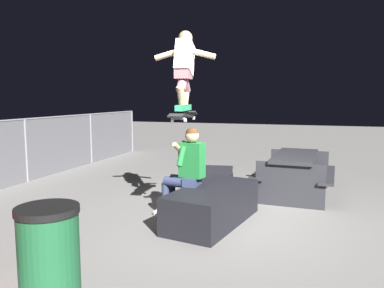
% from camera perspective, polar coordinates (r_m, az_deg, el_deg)
% --- Properties ---
extents(ground_plane, '(40.00, 40.00, 0.00)m').
position_cam_1_polar(ground_plane, '(5.56, 4.96, -11.46)').
color(ground_plane, slate).
extents(ledge_box_main, '(1.79, 1.05, 0.50)m').
position_cam_1_polar(ledge_box_main, '(5.41, 3.13, -9.20)').
color(ledge_box_main, black).
rests_on(ledge_box_main, ground).
extents(person_sitting_on_ledge, '(0.60, 0.78, 1.34)m').
position_cam_1_polar(person_sitting_on_ledge, '(5.48, -0.99, -3.63)').
color(person_sitting_on_ledge, '#2D3856').
rests_on(person_sitting_on_ledge, ground).
extents(skateboard, '(1.04, 0.31, 0.13)m').
position_cam_1_polar(skateboard, '(5.36, -1.29, 4.28)').
color(skateboard, black).
extents(skater_airborne, '(0.63, 0.89, 1.12)m').
position_cam_1_polar(skater_airborne, '(5.42, -1.17, 11.58)').
color(skater_airborne, '#2D9E66').
extents(kicker_ramp, '(1.30, 0.94, 0.45)m').
position_cam_1_polar(kicker_ramp, '(7.48, 3.09, -6.02)').
color(kicker_ramp, black).
rests_on(kicker_ramp, ground).
extents(picnic_table_back, '(1.76, 1.42, 0.75)m').
position_cam_1_polar(picnic_table_back, '(7.06, 15.25, -3.53)').
color(picnic_table_back, '#28282D').
rests_on(picnic_table_back, ground).
extents(trash_bin, '(0.55, 0.55, 0.82)m').
position_cam_1_polar(trash_bin, '(3.68, -20.72, -14.92)').
color(trash_bin, '#19512D').
rests_on(trash_bin, ground).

